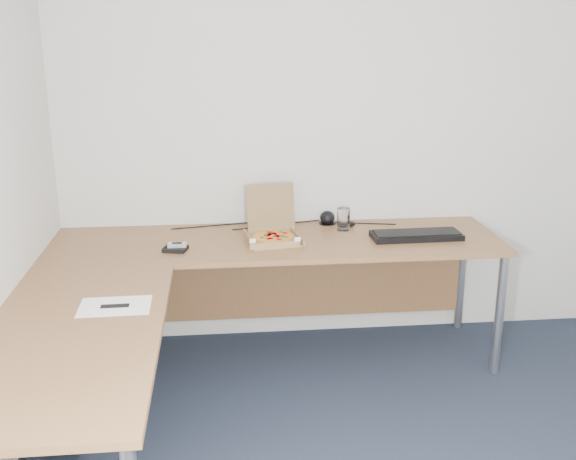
{
  "coord_description": "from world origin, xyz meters",
  "views": [
    {
      "loc": [
        -0.8,
        -2.15,
        1.87
      ],
      "look_at": [
        -0.45,
        1.28,
        0.82
      ],
      "focal_mm": 41.81,
      "sensor_mm": 36.0,
      "label": 1
    }
  ],
  "objects": [
    {
      "name": "dome_speaker",
      "position": [
        -0.17,
        1.68,
        0.77
      ],
      "size": [
        0.1,
        0.1,
        0.09
      ],
      "primitive_type": "ellipsoid",
      "color": "black",
      "rests_on": "desk"
    },
    {
      "name": "room_shell",
      "position": [
        0.0,
        0.0,
        1.25
      ],
      "size": [
        3.5,
        3.5,
        2.5
      ],
      "primitive_type": null,
      "color": "beige",
      "rests_on": "ground"
    },
    {
      "name": "mouse",
      "position": [
        -0.06,
        1.61,
        0.75
      ],
      "size": [
        0.11,
        0.08,
        0.03
      ],
      "primitive_type": "ellipsoid",
      "rotation": [
        0.0,
        0.0,
        0.27
      ],
      "color": "black",
      "rests_on": "desk"
    },
    {
      "name": "keyboard",
      "position": [
        0.28,
        1.34,
        0.75
      ],
      "size": [
        0.51,
        0.19,
        0.03
      ],
      "primitive_type": "cube",
      "rotation": [
        0.0,
        0.0,
        0.02
      ],
      "color": "black",
      "rests_on": "desk"
    },
    {
      "name": "drinking_glass",
      "position": [
        -0.1,
        1.54,
        0.8
      ],
      "size": [
        0.07,
        0.07,
        0.13
      ],
      "primitive_type": "cylinder",
      "color": "white",
      "rests_on": "desk"
    },
    {
      "name": "wallet",
      "position": [
        -1.05,
        1.26,
        0.74
      ],
      "size": [
        0.14,
        0.13,
        0.02
      ],
      "primitive_type": "cube",
      "rotation": [
        0.0,
        0.0,
        -0.25
      ],
      "color": "black",
      "rests_on": "desk"
    },
    {
      "name": "pizza_box",
      "position": [
        -0.52,
        1.38,
        0.76
      ],
      "size": [
        0.28,
        0.32,
        0.28
      ],
      "rotation": [
        0.0,
        0.0,
        0.16
      ],
      "color": "olive",
      "rests_on": "desk"
    },
    {
      "name": "paper_sheet",
      "position": [
        -1.27,
        0.54,
        0.73
      ],
      "size": [
        0.3,
        0.22,
        0.0
      ],
      "primitive_type": "cube",
      "rotation": [
        0.0,
        0.0,
        0.02
      ],
      "color": "white",
      "rests_on": "desk"
    },
    {
      "name": "phone",
      "position": [
        -1.04,
        1.27,
        0.76
      ],
      "size": [
        0.1,
        0.05,
        0.02
      ],
      "primitive_type": "cube",
      "rotation": [
        0.0,
        0.0,
        -0.02
      ],
      "color": "#B2B5BA",
      "rests_on": "wallet"
    },
    {
      "name": "desk",
      "position": [
        -0.82,
        0.97,
        0.7
      ],
      "size": [
        2.5,
        2.2,
        0.73
      ],
      "color": "brown",
      "rests_on": "ground"
    },
    {
      "name": "cable_bundle",
      "position": [
        -0.46,
        1.68,
        0.73
      ],
      "size": [
        0.64,
        0.13,
        0.01
      ],
      "primitive_type": null,
      "rotation": [
        0.0,
        0.0,
        0.14
      ],
      "color": "black",
      "rests_on": "desk"
    }
  ]
}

